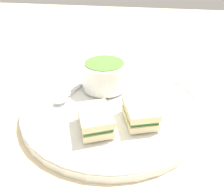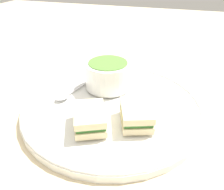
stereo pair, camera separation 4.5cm
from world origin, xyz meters
TOP-DOWN VIEW (x-y plane):
  - ground_plane at (0.00, 0.00)m, footprint 2.40×2.40m
  - plate at (0.00, 0.00)m, footprint 0.37×0.37m
  - soup_bowl at (0.03, -0.06)m, footprint 0.10×0.10m
  - spoon at (0.10, 0.01)m, footprint 0.04×0.11m
  - sandwich_half_near at (0.01, 0.09)m, footprint 0.08×0.09m
  - sandwich_half_far at (-0.06, 0.05)m, footprint 0.08×0.09m

SIDE VIEW (x-z plane):
  - ground_plane at x=0.00m, z-range 0.00..0.00m
  - plate at x=0.00m, z-range 0.00..0.02m
  - spoon at x=0.10m, z-range 0.02..0.03m
  - sandwich_half_near at x=0.01m, z-range 0.02..0.05m
  - sandwich_half_far at x=-0.06m, z-range 0.02..0.05m
  - soup_bowl at x=0.03m, z-range 0.02..0.08m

